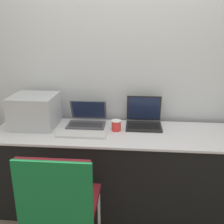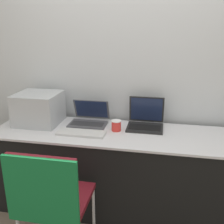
{
  "view_description": "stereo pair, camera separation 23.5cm",
  "coord_description": "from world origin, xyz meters",
  "px_view_note": "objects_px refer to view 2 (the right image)",
  "views": [
    {
      "loc": [
        0.08,
        -1.88,
        1.69
      ],
      "look_at": [
        -0.11,
        0.35,
        0.96
      ],
      "focal_mm": 42.0,
      "sensor_mm": 36.0,
      "label": 1
    },
    {
      "loc": [
        0.32,
        -1.85,
        1.69
      ],
      "look_at": [
        -0.11,
        0.35,
        0.96
      ],
      "focal_mm": 42.0,
      "sensor_mm": 36.0,
      "label": 2
    }
  ],
  "objects_px": {
    "laptop_left": "(89,119)",
    "external_keyboard": "(81,133)",
    "coffee_cup": "(116,125)",
    "laptop_right": "(145,121)",
    "chair": "(50,195)",
    "printer": "(39,107)"
  },
  "relations": [
    {
      "from": "laptop_left",
      "to": "external_keyboard",
      "type": "height_order",
      "value": "laptop_left"
    },
    {
      "from": "external_keyboard",
      "to": "coffee_cup",
      "type": "xyz_separation_m",
      "value": [
        0.29,
        0.14,
        0.04
      ]
    },
    {
      "from": "laptop_right",
      "to": "coffee_cup",
      "type": "xyz_separation_m",
      "value": [
        -0.26,
        -0.15,
        -0.01
      ]
    },
    {
      "from": "external_keyboard",
      "to": "laptop_left",
      "type": "bearing_deg",
      "value": 90.6
    },
    {
      "from": "laptop_right",
      "to": "chair",
      "type": "height_order",
      "value": "laptop_right"
    },
    {
      "from": "laptop_left",
      "to": "coffee_cup",
      "type": "xyz_separation_m",
      "value": [
        0.3,
        -0.14,
        0.0
      ]
    },
    {
      "from": "laptop_left",
      "to": "chair",
      "type": "height_order",
      "value": "laptop_left"
    },
    {
      "from": "printer",
      "to": "chair",
      "type": "bearing_deg",
      "value": -61.39
    },
    {
      "from": "printer",
      "to": "coffee_cup",
      "type": "relative_size",
      "value": 4.14
    },
    {
      "from": "coffee_cup",
      "to": "chair",
      "type": "xyz_separation_m",
      "value": [
        -0.33,
        -0.78,
        -0.24
      ]
    },
    {
      "from": "printer",
      "to": "laptop_right",
      "type": "xyz_separation_m",
      "value": [
        1.04,
        0.1,
        -0.1
      ]
    },
    {
      "from": "laptop_left",
      "to": "external_keyboard",
      "type": "distance_m",
      "value": 0.28
    },
    {
      "from": "laptop_left",
      "to": "printer",
      "type": "bearing_deg",
      "value": -170.5
    },
    {
      "from": "printer",
      "to": "laptop_left",
      "type": "bearing_deg",
      "value": 9.5
    },
    {
      "from": "laptop_right",
      "to": "external_keyboard",
      "type": "distance_m",
      "value": 0.62
    },
    {
      "from": "chair",
      "to": "laptop_right",
      "type": "bearing_deg",
      "value": 57.94
    },
    {
      "from": "laptop_left",
      "to": "coffee_cup",
      "type": "distance_m",
      "value": 0.32
    },
    {
      "from": "laptop_left",
      "to": "laptop_right",
      "type": "relative_size",
      "value": 1.07
    },
    {
      "from": "external_keyboard",
      "to": "coffee_cup",
      "type": "distance_m",
      "value": 0.33
    },
    {
      "from": "external_keyboard",
      "to": "chair",
      "type": "xyz_separation_m",
      "value": [
        -0.03,
        -0.64,
        -0.2
      ]
    },
    {
      "from": "laptop_left",
      "to": "chair",
      "type": "distance_m",
      "value": 0.95
    },
    {
      "from": "laptop_left",
      "to": "coffee_cup",
      "type": "bearing_deg",
      "value": -24.63
    }
  ]
}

